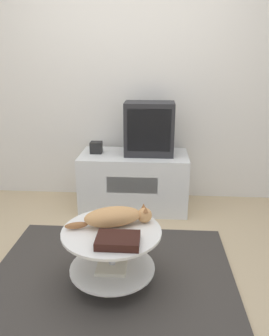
{
  "coord_description": "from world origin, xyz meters",
  "views": [
    {
      "loc": [
        0.31,
        -1.99,
        1.53
      ],
      "look_at": [
        0.12,
        0.63,
        0.65
      ],
      "focal_mm": 35.0,
      "sensor_mm": 36.0,
      "label": 1
    }
  ],
  "objects_px": {
    "dvd_box": "(118,240)",
    "tv": "(149,129)",
    "cat": "(116,217)",
    "speaker": "(96,147)"
  },
  "relations": [
    {
      "from": "tv",
      "to": "cat",
      "type": "height_order",
      "value": "tv"
    },
    {
      "from": "dvd_box",
      "to": "cat",
      "type": "height_order",
      "value": "cat"
    },
    {
      "from": "speaker",
      "to": "cat",
      "type": "relative_size",
      "value": 0.2
    },
    {
      "from": "dvd_box",
      "to": "cat",
      "type": "distance_m",
      "value": 0.25
    },
    {
      "from": "speaker",
      "to": "cat",
      "type": "height_order",
      "value": "speaker"
    },
    {
      "from": "tv",
      "to": "speaker",
      "type": "distance_m",
      "value": 0.59
    },
    {
      "from": "speaker",
      "to": "cat",
      "type": "xyz_separation_m",
      "value": [
        0.36,
        -1.25,
        -0.15
      ]
    },
    {
      "from": "dvd_box",
      "to": "tv",
      "type": "bearing_deg",
      "value": 84.27
    },
    {
      "from": "tv",
      "to": "cat",
      "type": "relative_size",
      "value": 0.91
    },
    {
      "from": "tv",
      "to": "dvd_box",
      "type": "bearing_deg",
      "value": -95.73
    }
  ]
}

